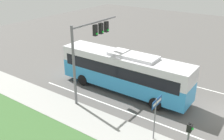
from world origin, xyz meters
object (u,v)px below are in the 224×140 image
(pedestrian_signal, at_px, (188,137))
(bus, at_px, (124,70))
(street_sign, at_px, (156,111))
(signal_gantry, at_px, (89,43))

(pedestrian_signal, bearing_deg, bus, 54.49)
(bus, relative_size, street_sign, 3.96)
(pedestrian_signal, bearing_deg, signal_gantry, 71.40)
(pedestrian_signal, distance_m, street_sign, 2.59)
(street_sign, bearing_deg, signal_gantry, 72.63)
(signal_gantry, xyz_separation_m, street_sign, (-2.17, -6.95, -2.53))
(bus, bearing_deg, signal_gantry, 141.81)
(signal_gantry, xyz_separation_m, pedestrian_signal, (-3.14, -9.33, -2.78))
(bus, height_order, street_sign, bus)
(bus, relative_size, signal_gantry, 1.86)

